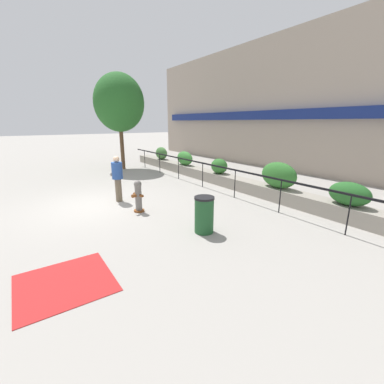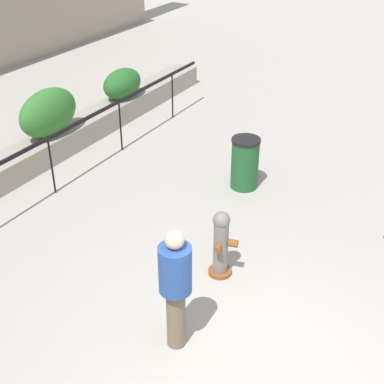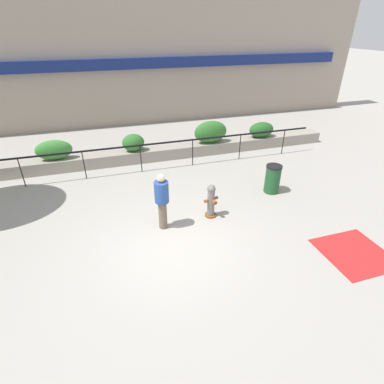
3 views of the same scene
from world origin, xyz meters
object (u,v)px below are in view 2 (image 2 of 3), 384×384
hedge_bush_3 (48,112)px  pedestrian (175,283)px  fire_hydrant (221,243)px  trash_bin (245,163)px  hedge_bush_4 (122,84)px

hedge_bush_3 → pedestrian: pedestrian is taller
fire_hydrant → trash_bin: bearing=17.3°
trash_bin → pedestrian: bearing=-166.9°
pedestrian → trash_bin: bearing=13.1°
fire_hydrant → pedestrian: pedestrian is taller
fire_hydrant → trash_bin: (2.59, 0.81, -0.04)m
hedge_bush_3 → trash_bin: bearing=-79.1°
hedge_bush_3 → trash_bin: (0.79, -4.11, -0.48)m
hedge_bush_4 → trash_bin: 4.49m
hedge_bush_3 → hedge_bush_4: bearing=0.0°
hedge_bush_3 → hedge_bush_4: size_ratio=1.25×
fire_hydrant → pedestrian: (-1.53, -0.15, 0.44)m
fire_hydrant → pedestrian: size_ratio=0.62×
fire_hydrant → hedge_bush_3: bearing=69.9°
hedge_bush_3 → fire_hydrant: bearing=-110.1°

